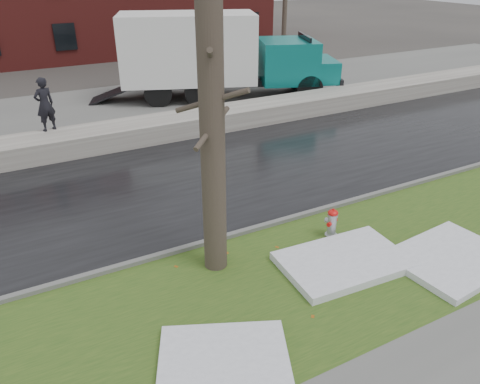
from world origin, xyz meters
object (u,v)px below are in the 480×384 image
fire_hydrant (332,222)px  worker (45,104)px  box_truck (215,54)px  tree (212,131)px

fire_hydrant → worker: 10.81m
box_truck → worker: size_ratio=6.31×
worker → fire_hydrant: bearing=98.8°
fire_hydrant → worker: bearing=97.2°
fire_hydrant → tree: (-3.03, 0.26, 2.74)m
fire_hydrant → tree: tree is taller
box_truck → worker: box_truck is taller
box_truck → worker: 8.91m
fire_hydrant → worker: worker is taller
fire_hydrant → worker: (-5.14, 9.43, 1.23)m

